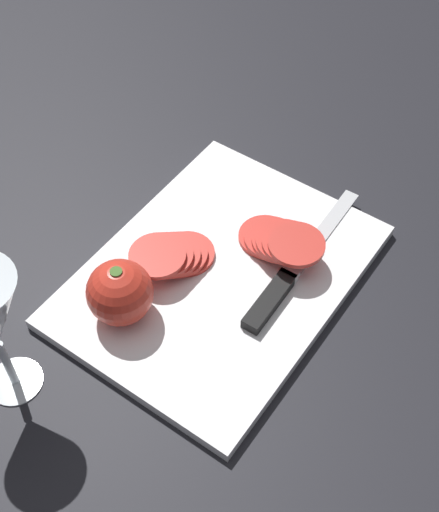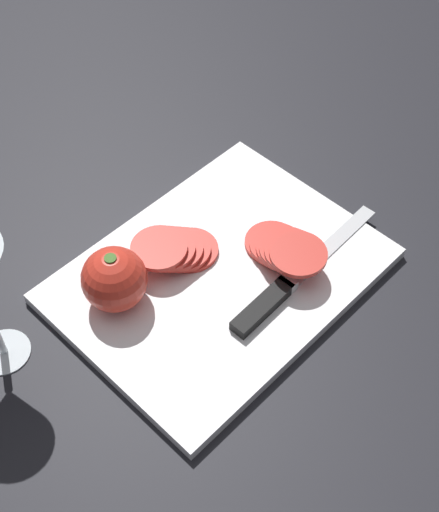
{
  "view_description": "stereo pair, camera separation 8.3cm",
  "coord_description": "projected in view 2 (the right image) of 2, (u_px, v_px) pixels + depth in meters",
  "views": [
    {
      "loc": [
        0.44,
        0.26,
        0.69
      ],
      "look_at": [
        0.01,
        -0.04,
        0.04
      ],
      "focal_mm": 50.0,
      "sensor_mm": 36.0,
      "label": 1
    },
    {
      "loc": [
        0.38,
        0.33,
        0.69
      ],
      "look_at": [
        0.01,
        -0.04,
        0.04
      ],
      "focal_mm": 50.0,
      "sensor_mm": 36.0,
      "label": 2
    }
  ],
  "objects": [
    {
      "name": "ground_plane",
      "position": [
        248.0,
        293.0,
        0.86
      ],
      "size": [
        3.0,
        3.0,
        0.0
      ],
      "primitive_type": "plane",
      "color": "black"
    },
    {
      "name": "cutting_board",
      "position": [
        219.0,
        275.0,
        0.86
      ],
      "size": [
        0.37,
        0.28,
        0.01
      ],
      "color": "white",
      "rests_on": "ground_plane"
    },
    {
      "name": "whole_tomato",
      "position": [
        114.0,
        279.0,
        0.8
      ],
      "size": [
        0.08,
        0.08,
        0.08
      ],
      "color": "red",
      "rests_on": "cutting_board"
    },
    {
      "name": "knife",
      "position": [
        277.0,
        294.0,
        0.83
      ],
      "size": [
        0.26,
        0.03,
        0.01
      ],
      "rotation": [
        0.0,
        0.0,
        3.17
      ],
      "color": "silver",
      "rests_on": "cutting_board"
    },
    {
      "name": "tomato_slice_stack_near",
      "position": [
        175.0,
        249.0,
        0.86
      ],
      "size": [
        0.11,
        0.08,
        0.03
      ],
      "color": "red",
      "rests_on": "cutting_board"
    },
    {
      "name": "tomato_slice_stack_far",
      "position": [
        285.0,
        248.0,
        0.86
      ],
      "size": [
        0.08,
        0.12,
        0.04
      ],
      "color": "red",
      "rests_on": "cutting_board"
    }
  ]
}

